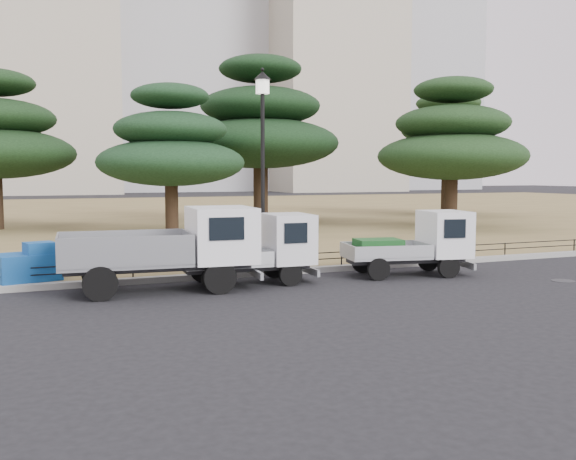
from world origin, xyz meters
name	(u,v)px	position (x,y,z in m)	size (l,w,h in m)	color
ground	(319,290)	(0.00, 0.00, 0.00)	(220.00, 220.00, 0.00)	black
lawn	(129,214)	(0.00, 30.60, 0.07)	(120.00, 56.00, 0.15)	olive
curb	(280,272)	(0.00, 2.60, 0.08)	(120.00, 0.25, 0.16)	gray
truck_large	(171,245)	(-3.29, 1.34, 1.11)	(4.68, 2.12, 1.99)	black
truck_kei_front	(258,249)	(-1.04, 1.51, 0.88)	(3.40, 1.59, 1.77)	black
truck_kei_rear	(416,243)	(3.47, 1.12, 0.89)	(3.59, 2.01, 1.77)	black
street_lamp	(263,136)	(-0.39, 2.90, 3.83)	(0.49, 0.49, 5.45)	black
pipe_fence	(278,258)	(0.00, 2.75, 0.44)	(38.00, 0.04, 0.40)	black
tarp_pile	(29,265)	(-6.48, 3.25, 0.53)	(1.67, 1.40, 0.96)	#144F9C
manhole	(563,281)	(6.50, -1.20, 0.01)	(0.60, 0.60, 0.01)	#2D2D30
pine_center_left	(171,148)	(-0.52, 14.26, 3.94)	(6.46, 6.46, 6.57)	black
pine_center_right	(260,127)	(5.32, 18.84, 5.32)	(8.41, 8.41, 8.92)	black
pine_east_near	(452,141)	(12.98, 12.39, 4.39)	(7.27, 7.27, 7.34)	black
pine_east_far	(447,145)	(18.55, 20.37, 4.63)	(7.73, 7.73, 7.76)	black
tower_east	(329,43)	(40.00, 82.00, 24.00)	(20.00, 18.00, 48.00)	#AAA08C
radio_tower	(477,26)	(72.00, 85.00, 30.04)	(1.80, 1.80, 63.00)	#D83F33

